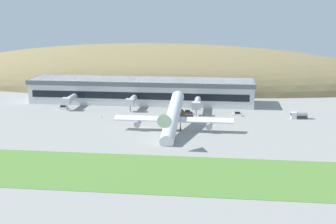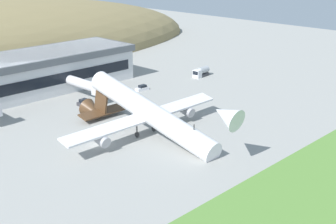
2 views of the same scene
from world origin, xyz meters
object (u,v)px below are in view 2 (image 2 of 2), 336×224
at_px(cargo_airplane, 148,114).
at_px(service_car_0, 142,88).
at_px(fuel_truck, 201,72).
at_px(service_car_2, 84,102).
at_px(jetway_2, 88,85).

xyz_separation_m(cargo_airplane, service_car_0, (22.63, 26.56, -4.39)).
relative_size(cargo_airplane, fuel_truck, 7.27).
distance_m(service_car_0, fuel_truck, 23.77).
distance_m(service_car_2, fuel_truck, 43.42).
xyz_separation_m(jetway_2, service_car_0, (16.22, -3.70, -3.35)).
bearing_deg(service_car_2, cargo_airplane, -96.20).
bearing_deg(fuel_truck, jetway_2, 171.85).
height_order(service_car_0, service_car_2, service_car_2).
distance_m(service_car_0, service_car_2, 19.67).
bearing_deg(service_car_2, fuel_truck, -3.88).
relative_size(cargo_airplane, service_car_0, 11.60).
bearing_deg(jetway_2, cargo_airplane, -101.96).
xyz_separation_m(cargo_airplane, service_car_2, (2.98, 27.48, -4.38)).
xyz_separation_m(service_car_0, service_car_2, (-19.64, 0.92, 0.01)).
bearing_deg(service_car_0, fuel_truck, -4.87).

